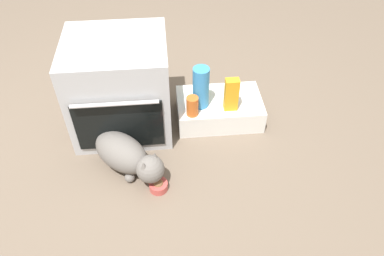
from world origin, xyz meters
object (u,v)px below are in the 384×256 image
juice_carton (231,95)px  sauce_jar (192,106)px  pantry_cabinet (219,109)px  water_bottle (201,88)px  soda_can (201,86)px  oven (120,87)px  cat (126,155)px  food_bowl (158,185)px

juice_carton → sauce_jar: juice_carton is taller
pantry_cabinet → water_bottle: bearing=-163.7°
soda_can → water_bottle: (-0.01, -0.13, 0.09)m
juice_carton → sauce_jar: 0.27m
sauce_jar → water_bottle: 0.14m
oven → pantry_cabinet: 0.72m
oven → juice_carton: bearing=-7.5°
oven → cat: (0.03, -0.43, -0.20)m
pantry_cabinet → soda_can: 0.21m
oven → pantry_cabinet: size_ratio=1.12×
juice_carton → water_bottle: bearing=164.5°
oven → cat: size_ratio=1.02×
food_bowl → sauce_jar: sauce_jar is taller
pantry_cabinet → food_bowl: bearing=-127.1°
cat → water_bottle: size_ratio=2.16×
oven → sauce_jar: (0.47, -0.13, -0.09)m
sauce_jar → water_bottle: size_ratio=0.47×
food_bowl → cat: size_ratio=0.18×
oven → water_bottle: 0.53m
soda_can → water_bottle: water_bottle is taller
juice_carton → water_bottle: (-0.20, 0.05, 0.03)m
food_bowl → water_bottle: size_ratio=0.38×
pantry_cabinet → water_bottle: 0.28m
oven → juice_carton: size_ratio=2.76×
pantry_cabinet → food_bowl: (-0.45, -0.60, -0.05)m
oven → water_bottle: size_ratio=2.20×
water_bottle → soda_can: bearing=83.6°
soda_can → water_bottle: size_ratio=0.40×
pantry_cabinet → cat: size_ratio=0.92×
oven → food_bowl: size_ratio=5.82×
sauce_jar → water_bottle: (0.06, 0.09, 0.08)m
oven → pantry_cabinet: bearing=-0.1°
oven → cat: bearing=-85.9°
oven → food_bowl: oven is taller
oven → pantry_cabinet: oven is taller
pantry_cabinet → sauce_jar: (-0.20, -0.13, 0.15)m
oven → food_bowl: bearing=-70.0°
food_bowl → pantry_cabinet: bearing=52.9°
cat → water_bottle: 0.66m
pantry_cabinet → sauce_jar: 0.29m
pantry_cabinet → juice_carton: 0.23m
food_bowl → sauce_jar: 0.57m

